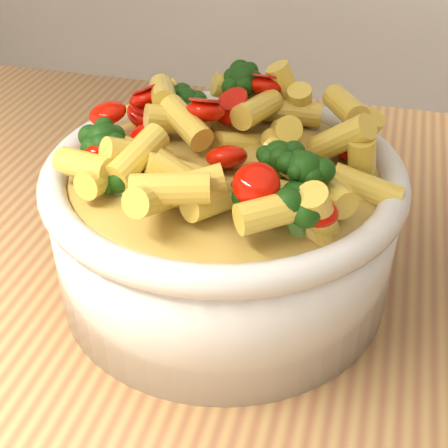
# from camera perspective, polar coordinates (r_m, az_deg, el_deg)

# --- Properties ---
(table) EXTENTS (1.20, 0.80, 0.90)m
(table) POSITION_cam_1_polar(r_m,az_deg,el_deg) (0.53, 6.46, -17.64)
(table) COLOR #A67D47
(table) RESTS_ON ground
(serving_bowl) EXTENTS (0.25, 0.25, 0.11)m
(serving_bowl) POSITION_cam_1_polar(r_m,az_deg,el_deg) (0.46, 0.00, 0.14)
(serving_bowl) COLOR silver
(serving_bowl) RESTS_ON table
(pasta_salad) EXTENTS (0.20, 0.20, 0.04)m
(pasta_salad) POSITION_cam_1_polar(r_m,az_deg,el_deg) (0.42, 0.00, 7.68)
(pasta_salad) COLOR #FFCD50
(pasta_salad) RESTS_ON serving_bowl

